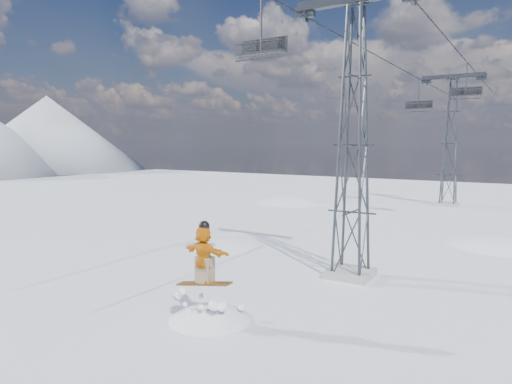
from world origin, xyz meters
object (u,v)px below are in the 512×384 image
Objects in this scene: lift_tower_far at (450,144)px; lift_chair_near at (262,48)px; snowboarder_jump at (211,368)px; lift_tower_near at (353,146)px.

lift_tower_far is 4.91× the size of lift_chair_near.
lift_chair_near is (-0.00, 3.22, 10.60)m from snowboarder_jump.
lift_chair_near is (-2.20, -28.56, 3.52)m from lift_tower_far.
lift_tower_far is 1.59× the size of snowboarder_jump.
lift_tower_near reaches higher than snowboarder_jump.
snowboarder_jump is 3.09× the size of lift_chair_near.
lift_tower_far is at bearing 86.04° from snowboarder_jump.
lift_tower_far reaches higher than lift_chair_near.
lift_tower_near is 1.00× the size of lift_tower_far.
lift_tower_near is at bearing 72.04° from snowboarder_jump.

